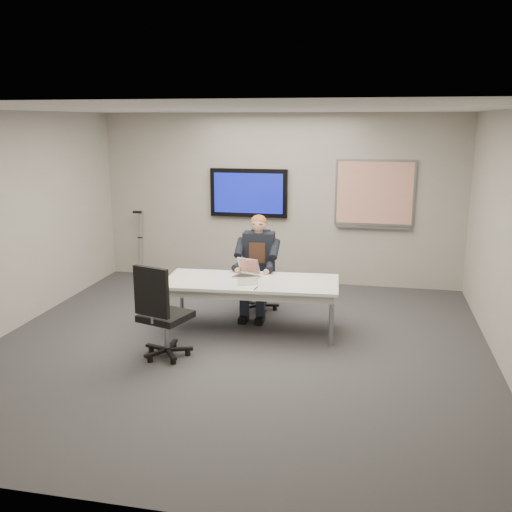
% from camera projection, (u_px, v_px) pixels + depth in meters
% --- Properties ---
extents(floor, '(6.00, 6.00, 0.02)m').
position_uv_depth(floor, '(237.00, 347.00, 6.90)').
color(floor, '#353538').
rests_on(floor, ground).
extents(ceiling, '(6.00, 6.00, 0.02)m').
position_uv_depth(ceiling, '(235.00, 109.00, 6.25)').
color(ceiling, silver).
rests_on(ceiling, wall_back).
extents(wall_back, '(6.00, 0.02, 2.80)m').
position_uv_depth(wall_back, '(279.00, 199.00, 9.43)').
color(wall_back, '#A39D94').
rests_on(wall_back, ground).
extents(wall_front, '(6.00, 0.02, 2.80)m').
position_uv_depth(wall_front, '(127.00, 321.00, 3.72)').
color(wall_front, '#A39D94').
rests_on(wall_front, ground).
extents(wall_left, '(0.02, 6.00, 2.80)m').
position_uv_depth(wall_left, '(4.00, 224.00, 7.17)').
color(wall_left, '#A39D94').
rests_on(wall_left, ground).
extents(conference_table, '(2.27, 1.07, 0.68)m').
position_uv_depth(conference_table, '(251.00, 286.00, 7.30)').
color(conference_table, white).
rests_on(conference_table, ground).
extents(tv_display, '(1.30, 0.09, 0.80)m').
position_uv_depth(tv_display, '(249.00, 193.00, 9.46)').
color(tv_display, black).
rests_on(tv_display, wall_back).
extents(whiteboard, '(1.25, 0.08, 1.10)m').
position_uv_depth(whiteboard, '(375.00, 194.00, 9.06)').
color(whiteboard, gray).
rests_on(whiteboard, wall_back).
extents(office_chair_far, '(0.58, 0.58, 1.07)m').
position_uv_depth(office_chair_far, '(259.00, 287.00, 8.22)').
color(office_chair_far, black).
rests_on(office_chair_far, ground).
extents(office_chair_near, '(0.67, 0.67, 1.13)m').
position_uv_depth(office_chair_near, '(164.00, 329.00, 6.51)').
color(office_chair_near, black).
rests_on(office_chair_near, ground).
extents(seated_person, '(0.44, 0.76, 1.40)m').
position_uv_depth(seated_person, '(256.00, 276.00, 7.92)').
color(seated_person, '#202635').
rests_on(seated_person, office_chair_far).
extents(crutch, '(0.20, 0.43, 1.22)m').
position_uv_depth(crutch, '(141.00, 242.00, 9.94)').
color(crutch, '#989B9F').
rests_on(crutch, ground).
extents(laptop, '(0.38, 0.40, 0.23)m').
position_uv_depth(laptop, '(247.00, 272.00, 7.47)').
color(laptop, '#B2B2B4').
rests_on(laptop, conference_table).
extents(name_tent, '(0.25, 0.15, 0.10)m').
position_uv_depth(name_tent, '(248.00, 281.00, 7.08)').
color(name_tent, white).
rests_on(name_tent, conference_table).
extents(pen, '(0.03, 0.14, 0.01)m').
position_uv_depth(pen, '(256.00, 288.00, 6.94)').
color(pen, black).
rests_on(pen, conference_table).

